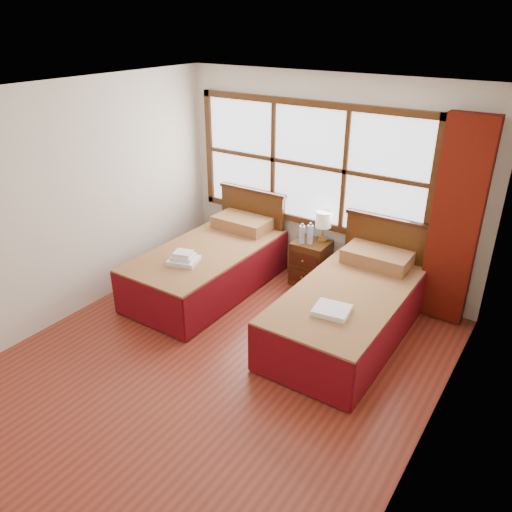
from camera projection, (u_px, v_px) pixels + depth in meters
The scene contains 15 objects.
floor at pixel (219, 363), 5.04m from camera, with size 4.50×4.50×0.00m, color maroon.
ceiling at pixel (208, 96), 3.90m from camera, with size 4.50×4.50×0.00m, color white.
wall_back at pixel (327, 183), 6.15m from camera, with size 4.00×4.00×0.00m, color silver.
wall_left at pixel (70, 204), 5.47m from camera, with size 4.50×4.50×0.00m, color silver.
wall_right at pixel (440, 313), 3.47m from camera, with size 4.50×4.50×0.00m, color silver.
window at pixel (308, 165), 6.16m from camera, with size 3.16×0.06×1.56m.
curtain at pixel (455, 224), 5.30m from camera, with size 0.50×0.16×2.30m, color #631309.
bed_left at pixel (211, 264), 6.31m from camera, with size 1.10×2.12×1.07m.
bed_right at pixel (350, 309), 5.35m from camera, with size 1.10×2.13×1.07m.
nightstand at pixel (310, 263), 6.42m from camera, with size 0.44×0.44×0.59m.
towels_left at pixel (183, 258), 5.79m from camera, with size 0.40×0.37×0.14m.
towels_right at pixel (332, 310), 4.82m from camera, with size 0.38×0.34×0.05m.
lamp at pixel (324, 220), 6.22m from camera, with size 0.20×0.20×0.39m.
bottle_near at pixel (302, 234), 6.21m from camera, with size 0.07×0.07×0.26m.
bottle_far at pixel (310, 234), 6.20m from camera, with size 0.07×0.07×0.28m.
Camera 1 is at (2.57, -3.16, 3.17)m, focal length 35.00 mm.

